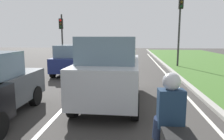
{
  "coord_description": "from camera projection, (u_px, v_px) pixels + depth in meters",
  "views": [
    {
      "loc": [
        1.45,
        1.5,
        2.28
      ],
      "look_at": [
        0.83,
        8.3,
        1.2
      ],
      "focal_mm": 33.92,
      "sensor_mm": 36.0,
      "label": 1
    }
  ],
  "objects": [
    {
      "name": "ground_plane",
      "position": [
        107.0,
        75.0,
        12.78
      ],
      "size": [
        60.0,
        60.0,
        0.0
      ],
      "primitive_type": "plane",
      "color": "#383533"
    },
    {
      "name": "lane_line_center",
      "position": [
        95.0,
        74.0,
        12.84
      ],
      "size": [
        0.12,
        32.0,
        0.01
      ],
      "primitive_type": "cube",
      "color": "silver",
      "rests_on": "ground"
    },
    {
      "name": "lane_line_right_edge",
      "position": [
        168.0,
        76.0,
        12.46
      ],
      "size": [
        0.12,
        32.0,
        0.01
      ],
      "primitive_type": "cube",
      "color": "silver",
      "rests_on": "ground"
    },
    {
      "name": "curb_right",
      "position": [
        176.0,
        75.0,
        12.4
      ],
      "size": [
        0.24,
        48.0,
        0.12
      ],
      "primitive_type": "cube",
      "color": "#9E9B93",
      "rests_on": "ground"
    },
    {
      "name": "car_suv_ahead",
      "position": [
        110.0,
        69.0,
        7.25
      ],
      "size": [
        2.07,
        4.55,
        2.28
      ],
      "rotation": [
        0.0,
        0.0,
        -0.03
      ],
      "color": "#B7BABF",
      "rests_on": "ground"
    },
    {
      "name": "car_hatchback_far",
      "position": [
        71.0,
        60.0,
        12.85
      ],
      "size": [
        1.77,
        3.72,
        1.78
      ],
      "rotation": [
        0.0,
        0.0,
        0.01
      ],
      "color": "navy",
      "rests_on": "ground"
    },
    {
      "name": "rider_person",
      "position": [
        170.0,
        107.0,
        3.31
      ],
      "size": [
        0.51,
        0.41,
        1.16
      ],
      "rotation": [
        0.0,
        0.0,
        0.03
      ],
      "color": "#192D47",
      "rests_on": "ground"
    },
    {
      "name": "traffic_light_near_right",
      "position": [
        180.0,
        18.0,
        15.49
      ],
      "size": [
        0.32,
        0.5,
        5.27
      ],
      "color": "#2D2D2D",
      "rests_on": "ground"
    },
    {
      "name": "traffic_light_overhead_left",
      "position": [
        62.0,
        31.0,
        18.6
      ],
      "size": [
        0.32,
        0.5,
        4.2
      ],
      "color": "#2D2D2D",
      "rests_on": "ground"
    }
  ]
}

